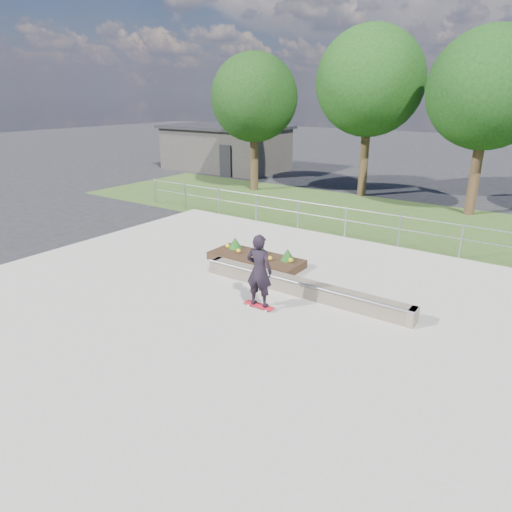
# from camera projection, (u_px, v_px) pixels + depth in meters

# --- Properties ---
(ground) EXTENTS (120.00, 120.00, 0.00)m
(ground) POSITION_uv_depth(u_px,v_px,m) (214.00, 314.00, 11.14)
(ground) COLOR black
(ground) RESTS_ON ground
(grass_verge) EXTENTS (30.00, 8.00, 0.02)m
(grass_verge) POSITION_uv_depth(u_px,v_px,m) (379.00, 218.00, 19.61)
(grass_verge) COLOR #2E461C
(grass_verge) RESTS_ON ground
(concrete_slab) EXTENTS (15.00, 15.00, 0.06)m
(concrete_slab) POSITION_uv_depth(u_px,v_px,m) (214.00, 313.00, 11.12)
(concrete_slab) COLOR gray
(concrete_slab) RESTS_ON ground
(fence) EXTENTS (20.06, 0.06, 1.20)m
(fence) POSITION_uv_depth(u_px,v_px,m) (346.00, 218.00, 16.66)
(fence) COLOR #989BA0
(fence) RESTS_ON ground
(building) EXTENTS (8.40, 5.40, 3.00)m
(building) POSITION_uv_depth(u_px,v_px,m) (226.00, 147.00, 32.08)
(building) COLOR #2F2C29
(building) RESTS_ON ground
(tree_far_left) EXTENTS (4.55, 4.55, 7.15)m
(tree_far_left) POSITION_uv_depth(u_px,v_px,m) (254.00, 98.00, 23.86)
(tree_far_left) COLOR #342414
(tree_far_left) RESTS_ON ground
(tree_mid_left) EXTENTS (5.25, 5.25, 8.25)m
(tree_mid_left) POSITION_uv_depth(u_px,v_px,m) (370.00, 82.00, 22.17)
(tree_mid_left) COLOR #312313
(tree_mid_left) RESTS_ON ground
(tree_mid_right) EXTENTS (4.90, 4.90, 7.70)m
(tree_mid_right) POSITION_uv_depth(u_px,v_px,m) (489.00, 89.00, 18.54)
(tree_mid_right) COLOR #372416
(tree_mid_right) RESTS_ON ground
(grind_ledge) EXTENTS (6.00, 0.44, 0.43)m
(grind_ledge) POSITION_uv_depth(u_px,v_px,m) (302.00, 287.00, 11.98)
(grind_ledge) COLOR brown
(grind_ledge) RESTS_ON concrete_slab
(planter_bed) EXTENTS (3.00, 1.20, 0.61)m
(planter_bed) POSITION_uv_depth(u_px,v_px,m) (257.00, 258.00, 14.22)
(planter_bed) COLOR black
(planter_bed) RESTS_ON concrete_slab
(skateboarder) EXTENTS (0.80, 0.52, 1.90)m
(skateboarder) POSITION_uv_depth(u_px,v_px,m) (259.00, 271.00, 10.97)
(skateboarder) COLOR white
(skateboarder) RESTS_ON concrete_slab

